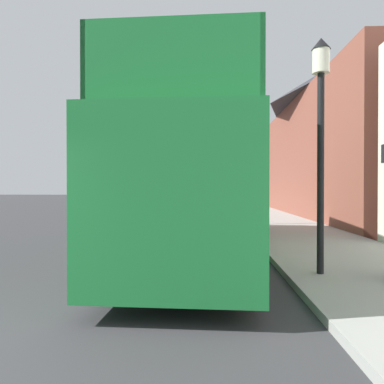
% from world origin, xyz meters
% --- Properties ---
extents(ground_plane, '(144.00, 144.00, 0.00)m').
position_xyz_m(ground_plane, '(0.00, 21.00, 0.00)').
color(ground_plane, '#333335').
extents(sidewalk, '(3.73, 108.00, 0.14)m').
position_xyz_m(sidewalk, '(6.91, 18.00, 0.07)').
color(sidewalk, '#999993').
rests_on(sidewalk, ground_plane).
extents(brick_terrace_rear, '(6.00, 22.66, 9.74)m').
position_xyz_m(brick_terrace_rear, '(11.78, 21.03, 4.87)').
color(brick_terrace_rear, brown).
rests_on(brick_terrace_rear, ground_plane).
extents(tour_bus, '(3.02, 11.39, 4.09)m').
position_xyz_m(tour_bus, '(3.29, 7.30, 1.86)').
color(tour_bus, '#1E7A38').
rests_on(tour_bus, ground_plane).
extents(parked_car_ahead_of_bus, '(1.98, 4.15, 1.40)m').
position_xyz_m(parked_car_ahead_of_bus, '(3.88, 16.09, 0.66)').
color(parked_car_ahead_of_bus, '#9E9EA3').
rests_on(parked_car_ahead_of_bus, ground_plane).
extents(lamp_post_nearest, '(0.35, 0.35, 4.49)m').
position_xyz_m(lamp_post_nearest, '(5.70, 4.18, 3.25)').
color(lamp_post_nearest, black).
rests_on(lamp_post_nearest, sidewalk).
extents(lamp_post_second, '(0.35, 0.35, 4.98)m').
position_xyz_m(lamp_post_second, '(5.61, 13.82, 3.55)').
color(lamp_post_second, black).
rests_on(lamp_post_second, sidewalk).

